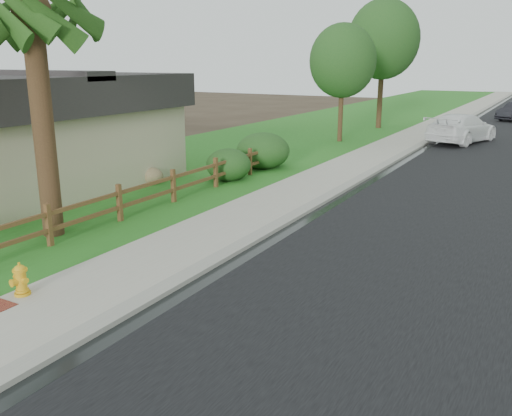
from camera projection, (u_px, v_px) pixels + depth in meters
The scene contains 15 objects.
ground at pixel (65, 333), 8.98m from camera, with size 120.00×120.00×0.00m, color #372A1E.
curb at pixel (459, 124), 38.20m from camera, with size 0.40×90.00×0.12m, color gray.
wet_gutter at pixel (464, 124), 38.05m from camera, with size 0.50×90.00×0.00m, color black.
sidewalk at pixel (440, 123), 38.82m from camera, with size 2.20×90.00×0.10m, color #A09A8B.
grass_strip at pixel (413, 122), 39.72m from camera, with size 1.60×90.00×0.06m, color #27601B.
lawn_near at pixel (346, 118), 42.19m from camera, with size 9.00×90.00×0.04m, color #27601B.
ranch_fence at pixel (148, 192), 15.90m from camera, with size 0.12×16.92×1.10m.
palm_tree at pixel (31, 9), 12.51m from camera, with size 3.60×3.60×6.60m.
fire_hydrant at pixel (21, 280), 10.12m from camera, with size 0.42×0.34×0.65m.
white_suv at pixel (461, 128), 29.51m from camera, with size 2.20×5.41×1.57m, color white.
boulder at pixel (152, 176), 19.64m from camera, with size 0.94×0.70×0.63m, color brown.
shrub_c at pixel (228, 165), 20.18m from camera, with size 1.68×1.68×1.21m, color #184318.
shrub_d at pixel (263, 151), 22.40m from camera, with size 2.21×2.21×1.51m, color #184318.
tree_near_left at pixel (343, 61), 28.90m from camera, with size 3.57×3.57×6.32m.
tree_mid_left at pixel (383, 40), 34.59m from camera, with size 4.58×4.58×8.19m.
Camera 1 is at (6.75, -5.52, 4.36)m, focal length 38.00 mm.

